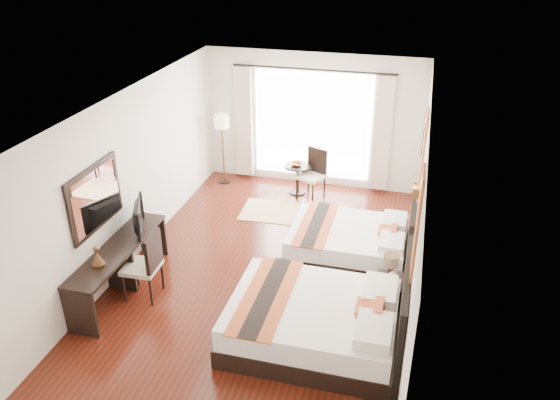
% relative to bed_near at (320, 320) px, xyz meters
% --- Properties ---
extents(floor, '(4.50, 7.50, 0.01)m').
position_rel_bed_near_xyz_m(floor, '(-1.15, 1.15, -0.34)').
color(floor, '#321409').
rests_on(floor, ground).
extents(ceiling, '(4.50, 7.50, 0.02)m').
position_rel_bed_near_xyz_m(ceiling, '(-1.15, 1.15, 2.45)').
color(ceiling, white).
rests_on(ceiling, wall_headboard).
extents(wall_headboard, '(0.01, 7.50, 2.80)m').
position_rel_bed_near_xyz_m(wall_headboard, '(1.09, 1.15, 1.06)').
color(wall_headboard, silver).
rests_on(wall_headboard, floor).
extents(wall_desk, '(0.01, 7.50, 2.80)m').
position_rel_bed_near_xyz_m(wall_desk, '(-3.40, 1.15, 1.06)').
color(wall_desk, silver).
rests_on(wall_desk, floor).
extents(wall_window, '(4.50, 0.01, 2.80)m').
position_rel_bed_near_xyz_m(wall_window, '(-1.15, 4.90, 1.06)').
color(wall_window, silver).
rests_on(wall_window, floor).
extents(wall_entry, '(4.50, 0.01, 2.80)m').
position_rel_bed_near_xyz_m(wall_entry, '(-1.15, -2.59, 1.06)').
color(wall_entry, silver).
rests_on(wall_entry, floor).
extents(window_glass, '(2.40, 0.02, 2.20)m').
position_rel_bed_near_xyz_m(window_glass, '(-1.15, 4.88, 0.96)').
color(window_glass, white).
rests_on(window_glass, wall_window).
extents(sheer_curtain, '(2.30, 0.02, 2.10)m').
position_rel_bed_near_xyz_m(sheer_curtain, '(-1.15, 4.82, 0.96)').
color(sheer_curtain, white).
rests_on(sheer_curtain, wall_window).
extents(drape_left, '(0.35, 0.14, 2.35)m').
position_rel_bed_near_xyz_m(drape_left, '(-2.60, 4.78, 0.94)').
color(drape_left, '#C3AE97').
rests_on(drape_left, floor).
extents(drape_right, '(0.35, 0.14, 2.35)m').
position_rel_bed_near_xyz_m(drape_right, '(0.30, 4.78, 0.94)').
color(drape_right, '#C3AE97').
rests_on(drape_right, floor).
extents(art_panel_near, '(0.03, 0.50, 1.35)m').
position_rel_bed_near_xyz_m(art_panel_near, '(1.08, 0.00, 1.61)').
color(art_panel_near, maroon).
rests_on(art_panel_near, wall_headboard).
extents(art_panel_far, '(0.03, 0.50, 1.35)m').
position_rel_bed_near_xyz_m(art_panel_far, '(1.08, 2.20, 1.61)').
color(art_panel_far, maroon).
rests_on(art_panel_far, wall_headboard).
extents(wall_sconce, '(0.10, 0.14, 0.14)m').
position_rel_bed_near_xyz_m(wall_sconce, '(1.04, 0.95, 1.58)').
color(wall_sconce, '#4E331C').
rests_on(wall_sconce, wall_headboard).
extents(mirror_frame, '(0.04, 1.25, 0.95)m').
position_rel_bed_near_xyz_m(mirror_frame, '(-3.37, 0.36, 1.21)').
color(mirror_frame, black).
rests_on(mirror_frame, wall_desk).
extents(mirror_glass, '(0.01, 1.12, 0.82)m').
position_rel_bed_near_xyz_m(mirror_glass, '(-3.35, 0.36, 1.21)').
color(mirror_glass, white).
rests_on(mirror_glass, mirror_frame).
extents(bed_near, '(2.31, 1.80, 1.31)m').
position_rel_bed_near_xyz_m(bed_near, '(0.00, 0.00, 0.00)').
color(bed_near, black).
rests_on(bed_near, floor).
extents(bed_far, '(2.02, 1.57, 1.13)m').
position_rel_bed_near_xyz_m(bed_far, '(0.14, 2.20, -0.04)').
color(bed_far, black).
rests_on(bed_far, floor).
extents(nightstand, '(0.41, 0.51, 0.49)m').
position_rel_bed_near_xyz_m(nightstand, '(0.84, 0.95, -0.09)').
color(nightstand, black).
rests_on(nightstand, floor).
extents(table_lamp, '(0.23, 0.23, 0.36)m').
position_rel_bed_near_xyz_m(table_lamp, '(0.81, 1.03, 0.41)').
color(table_lamp, black).
rests_on(table_lamp, nightstand).
extents(vase, '(0.16, 0.16, 0.15)m').
position_rel_bed_near_xyz_m(vase, '(0.86, 0.78, 0.24)').
color(vase, black).
rests_on(vase, nightstand).
extents(console_desk, '(0.50, 2.20, 0.76)m').
position_rel_bed_near_xyz_m(console_desk, '(-3.14, 0.36, 0.04)').
color(console_desk, black).
rests_on(console_desk, floor).
extents(television, '(0.43, 0.79, 0.47)m').
position_rel_bed_near_xyz_m(television, '(-3.12, 0.91, 0.65)').
color(television, black).
rests_on(television, console_desk).
extents(bronze_figurine, '(0.22, 0.22, 0.28)m').
position_rel_bed_near_xyz_m(bronze_figurine, '(-3.14, -0.13, 0.56)').
color(bronze_figurine, '#4E331C').
rests_on(bronze_figurine, console_desk).
extents(desk_chair, '(0.52, 0.52, 1.08)m').
position_rel_bed_near_xyz_m(desk_chair, '(-2.73, 0.32, -0.01)').
color(desk_chair, beige).
rests_on(desk_chair, floor).
extents(floor_lamp, '(0.31, 0.31, 1.52)m').
position_rel_bed_near_xyz_m(floor_lamp, '(-2.97, 4.43, 0.95)').
color(floor_lamp, black).
rests_on(floor_lamp, floor).
extents(side_table, '(0.54, 0.54, 0.63)m').
position_rel_bed_near_xyz_m(side_table, '(-1.31, 4.32, -0.02)').
color(side_table, black).
rests_on(side_table, floor).
extents(fruit_bowl, '(0.29, 0.29, 0.06)m').
position_rel_bed_near_xyz_m(fruit_bowl, '(-1.34, 4.29, 0.32)').
color(fruit_bowl, '#472B19').
rests_on(fruit_bowl, side_table).
extents(window_chair, '(0.63, 0.63, 1.03)m').
position_rel_bed_near_xyz_m(window_chair, '(-1.00, 4.18, -0.02)').
color(window_chair, beige).
rests_on(window_chair, floor).
extents(jute_rug, '(1.42, 1.00, 0.01)m').
position_rel_bed_near_xyz_m(jute_rug, '(-1.51, 3.39, -0.33)').
color(jute_rug, tan).
rests_on(jute_rug, floor).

